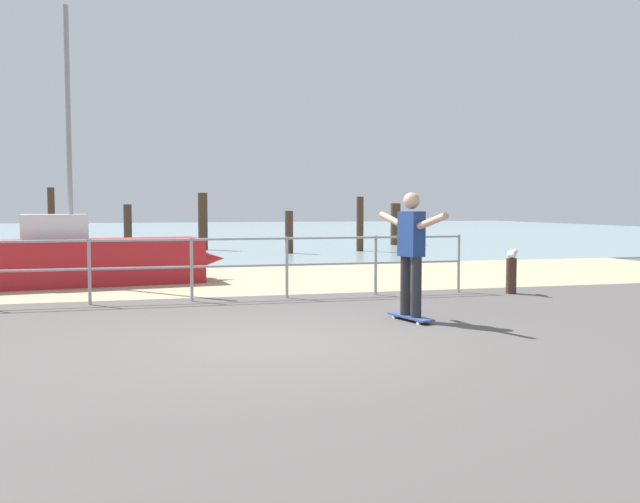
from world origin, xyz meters
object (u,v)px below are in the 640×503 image
at_px(bollard_short, 511,276).
at_px(skateboard, 411,317).
at_px(seagull, 512,254).
at_px(skateboarder, 411,246).
at_px(sailboat, 96,258).

bearing_deg(bollard_short, skateboard, -141.55).
bearing_deg(seagull, skateboarder, -141.73).
xyz_separation_m(skateboard, seagull, (2.79, 2.20, 0.65)).
height_order(sailboat, bollard_short, sailboat).
bearing_deg(bollard_short, seagull, -101.80).
relative_size(skateboarder, bollard_short, 2.56).
height_order(sailboat, seagull, sailboat).
bearing_deg(seagull, sailboat, 154.32).
relative_size(bollard_short, seagull, 1.33).
xyz_separation_m(skateboarder, bollard_short, (2.80, 2.22, -0.70)).
height_order(skateboard, seagull, seagull).
height_order(skateboard, bollard_short, bollard_short).
bearing_deg(skateboard, skateboarder, -45.00).
bearing_deg(skateboard, bollard_short, 38.45).
distance_m(skateboard, seagull, 3.62).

